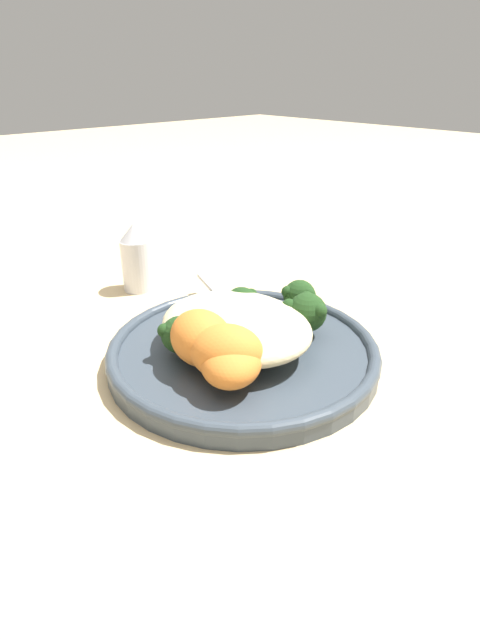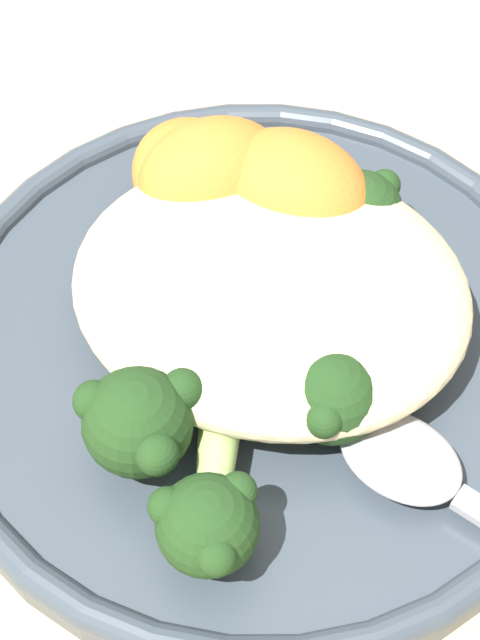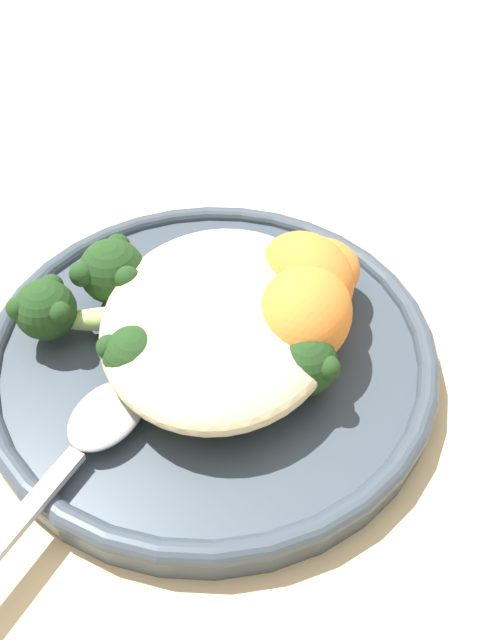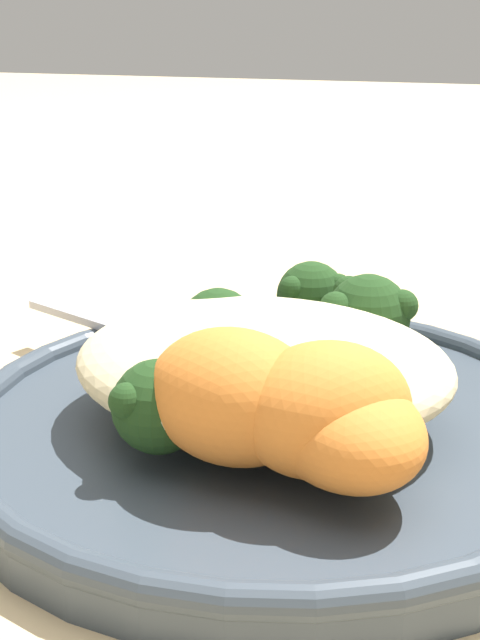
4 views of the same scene
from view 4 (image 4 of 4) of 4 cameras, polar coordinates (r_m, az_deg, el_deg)
The scene contains 14 objects.
ground_plane at distance 0.38m, azimuth 4.85°, elevation -7.37°, with size 4.00×4.00×0.00m, color #D6B784.
plate at distance 0.36m, azimuth 2.12°, elevation -6.70°, with size 0.25×0.25×0.02m.
quinoa_mound at distance 0.35m, azimuth 1.46°, elevation -2.79°, with size 0.15×0.13×0.04m, color beige.
broccoli_stalk_0 at distance 0.39m, azimuth 7.32°, elevation -0.69°, with size 0.05×0.11×0.04m.
broccoli_stalk_1 at distance 0.42m, azimuth 4.43°, elevation 0.45°, with size 0.05×0.12×0.03m.
broccoli_stalk_2 at distance 0.38m, azimuth -0.34°, elevation -1.32°, with size 0.08×0.07×0.03m.
broccoli_stalk_3 at distance 0.35m, azimuth -4.52°, elevation -3.54°, with size 0.09×0.04×0.03m.
broccoli_stalk_4 at distance 0.32m, azimuth -3.86°, elevation -5.46°, with size 0.07×0.08×0.03m.
sweet_potato_chunk_0 at distance 0.30m, azimuth 6.78°, elevation -7.00°, with size 0.06×0.05×0.04m, color orange.
sweet_potato_chunk_1 at distance 0.33m, azimuth 4.14°, elevation -4.71°, with size 0.05×0.04×0.03m, color orange.
sweet_potato_chunk_2 at distance 0.30m, azimuth 5.44°, elevation -5.73°, with size 0.06×0.05×0.05m, color orange.
sweet_potato_chunk_3 at distance 0.31m, azimuth -0.41°, elevation -4.90°, with size 0.06×0.05×0.05m, color orange.
kale_tuft at distance 0.32m, azimuth -1.10°, elevation -5.55°, with size 0.04×0.04×0.03m.
spoon at distance 0.42m, azimuth -5.51°, elevation -1.01°, with size 0.12×0.06×0.01m.
Camera 4 is at (-0.08, 0.33, 0.17)m, focal length 50.00 mm.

